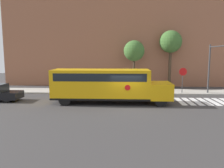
% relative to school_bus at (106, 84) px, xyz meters
% --- Properties ---
extents(ground_plane, '(60.00, 60.00, 0.00)m').
position_rel_school_bus_xyz_m(ground_plane, '(1.70, -1.01, -1.66)').
color(ground_plane, '#3A3838').
extents(sidewalk_strip, '(44.00, 3.00, 0.15)m').
position_rel_school_bus_xyz_m(sidewalk_strip, '(1.70, 5.49, -1.58)').
color(sidewalk_strip, '#B2ADA3').
rests_on(sidewalk_strip, ground).
extents(building_backdrop, '(32.00, 4.00, 13.89)m').
position_rel_school_bus_xyz_m(building_backdrop, '(1.70, 11.99, 5.29)').
color(building_backdrop, '#935B42').
rests_on(building_backdrop, ground).
extents(crosswalk_stripes, '(5.40, 3.20, 0.01)m').
position_rel_school_bus_xyz_m(crosswalk_stripes, '(9.00, 0.99, -1.65)').
color(crosswalk_stripes, white).
rests_on(crosswalk_stripes, ground).
extents(school_bus, '(9.96, 2.57, 2.88)m').
position_rel_school_bus_xyz_m(school_bus, '(0.00, 0.00, 0.00)').
color(school_bus, '#EAA80F').
rests_on(school_bus, ground).
extents(stop_sign, '(0.79, 0.10, 2.76)m').
position_rel_school_bus_xyz_m(stop_sign, '(7.62, 4.51, 0.21)').
color(stop_sign, '#38383A').
rests_on(stop_sign, ground).
extents(traffic_light, '(0.28, 3.94, 5.15)m').
position_rel_school_bus_xyz_m(traffic_light, '(10.35, 3.46, 1.81)').
color(traffic_light, '#38383A').
rests_on(traffic_light, ground).
extents(tree_near_sidewalk, '(2.71, 2.71, 7.05)m').
position_rel_school_bus_xyz_m(tree_near_sidewalk, '(7.23, 9.08, 3.94)').
color(tree_near_sidewalk, '#423323').
rests_on(tree_near_sidewalk, ground).
extents(tree_far_sidewalk, '(2.50, 2.50, 5.82)m').
position_rel_school_bus_xyz_m(tree_far_sidewalk, '(2.76, 8.29, 2.88)').
color(tree_far_sidewalk, '#423323').
rests_on(tree_far_sidewalk, ground).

